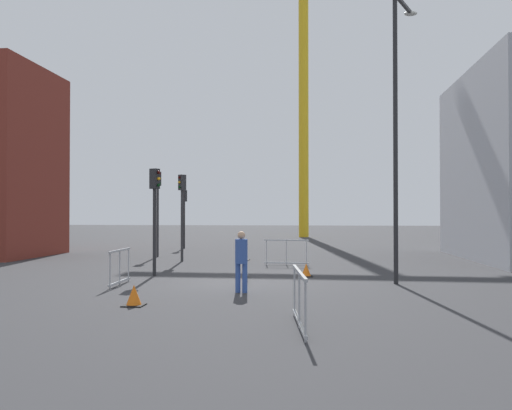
{
  "coord_description": "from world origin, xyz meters",
  "views": [
    {
      "loc": [
        2.35,
        -16.94,
        2.17
      ],
      "look_at": [
        0.0,
        4.85,
        2.51
      ],
      "focal_mm": 37.82,
      "sensor_mm": 36.0,
      "label": 1
    }
  ],
  "objects_px": {
    "traffic_cone_on_verge": "(243,254)",
    "construction_crane": "(301,47)",
    "streetlamp_tall": "(397,114)",
    "traffic_light_far": "(155,203)",
    "traffic_cone_striped": "(134,296)",
    "traffic_cone_by_barrier": "(306,271)",
    "traffic_light_crosswalk": "(184,209)",
    "traffic_light_island": "(158,200)",
    "pedestrian_walking": "(241,257)",
    "traffic_light_verge": "(182,203)"
  },
  "relations": [
    {
      "from": "traffic_cone_on_verge",
      "to": "traffic_cone_striped",
      "type": "bearing_deg",
      "value": -94.19
    },
    {
      "from": "traffic_light_verge",
      "to": "traffic_cone_by_barrier",
      "type": "xyz_separation_m",
      "value": [
        5.67,
        -5.29,
        -2.43
      ]
    },
    {
      "from": "streetlamp_tall",
      "to": "pedestrian_walking",
      "type": "xyz_separation_m",
      "value": [
        -4.59,
        -2.52,
        -4.3
      ]
    },
    {
      "from": "traffic_light_crosswalk",
      "to": "traffic_cone_by_barrier",
      "type": "distance_m",
      "value": 16.19
    },
    {
      "from": "traffic_cone_on_verge",
      "to": "traffic_cone_by_barrier",
      "type": "xyz_separation_m",
      "value": [
        3.02,
        -6.24,
        -0.08
      ]
    },
    {
      "from": "traffic_light_island",
      "to": "traffic_cone_by_barrier",
      "type": "xyz_separation_m",
      "value": [
        7.5,
        -7.64,
        -2.63
      ]
    },
    {
      "from": "traffic_cone_striped",
      "to": "traffic_cone_by_barrier",
      "type": "bearing_deg",
      "value": 57.93
    },
    {
      "from": "traffic_cone_by_barrier",
      "to": "traffic_light_verge",
      "type": "bearing_deg",
      "value": 137.03
    },
    {
      "from": "traffic_light_verge",
      "to": "construction_crane",
      "type": "bearing_deg",
      "value": 79.43
    },
    {
      "from": "traffic_light_crosswalk",
      "to": "traffic_light_island",
      "type": "relative_size",
      "value": 0.85
    },
    {
      "from": "pedestrian_walking",
      "to": "traffic_cone_by_barrier",
      "type": "distance_m",
      "value": 4.35
    },
    {
      "from": "traffic_light_crosswalk",
      "to": "traffic_light_verge",
      "type": "height_order",
      "value": "traffic_light_verge"
    },
    {
      "from": "traffic_cone_on_verge",
      "to": "construction_crane",
      "type": "bearing_deg",
      "value": 85.05
    },
    {
      "from": "traffic_light_crosswalk",
      "to": "traffic_light_island",
      "type": "height_order",
      "value": "traffic_light_island"
    },
    {
      "from": "traffic_light_verge",
      "to": "traffic_light_island",
      "type": "relative_size",
      "value": 0.92
    },
    {
      "from": "traffic_light_far",
      "to": "construction_crane",
      "type": "bearing_deg",
      "value": 82.07
    },
    {
      "from": "traffic_cone_striped",
      "to": "traffic_cone_on_verge",
      "type": "bearing_deg",
      "value": 85.81
    },
    {
      "from": "pedestrian_walking",
      "to": "traffic_light_far",
      "type": "bearing_deg",
      "value": 134.52
    },
    {
      "from": "traffic_cone_on_verge",
      "to": "traffic_cone_striped",
      "type": "xyz_separation_m",
      "value": [
        -0.92,
        -12.53,
        -0.06
      ]
    },
    {
      "from": "construction_crane",
      "to": "traffic_light_verge",
      "type": "xyz_separation_m",
      "value": [
        -4.79,
        -25.7,
        -14.84
      ]
    },
    {
      "from": "construction_crane",
      "to": "traffic_light_crosswalk",
      "type": "xyz_separation_m",
      "value": [
        -6.84,
        -16.92,
        -15.03
      ]
    },
    {
      "from": "construction_crane",
      "to": "traffic_cone_on_verge",
      "type": "bearing_deg",
      "value": -94.95
    },
    {
      "from": "traffic_cone_striped",
      "to": "streetlamp_tall",
      "type": "bearing_deg",
      "value": 35.61
    },
    {
      "from": "traffic_light_far",
      "to": "traffic_cone_striped",
      "type": "distance_m",
      "value": 6.51
    },
    {
      "from": "traffic_light_far",
      "to": "traffic_cone_by_barrier",
      "type": "height_order",
      "value": "traffic_light_far"
    },
    {
      "from": "traffic_light_crosswalk",
      "to": "pedestrian_walking",
      "type": "bearing_deg",
      "value": -71.53
    },
    {
      "from": "traffic_light_crosswalk",
      "to": "traffic_cone_by_barrier",
      "type": "height_order",
      "value": "traffic_light_crosswalk"
    },
    {
      "from": "construction_crane",
      "to": "traffic_cone_on_verge",
      "type": "xyz_separation_m",
      "value": [
        -2.14,
        -24.74,
        -17.19
      ]
    },
    {
      "from": "pedestrian_walking",
      "to": "traffic_cone_by_barrier",
      "type": "xyz_separation_m",
      "value": [
        1.71,
        3.93,
        -0.77
      ]
    },
    {
      "from": "traffic_light_crosswalk",
      "to": "traffic_cone_striped",
      "type": "xyz_separation_m",
      "value": [
        3.78,
        -20.35,
        -2.22
      ]
    },
    {
      "from": "construction_crane",
      "to": "traffic_cone_by_barrier",
      "type": "height_order",
      "value": "construction_crane"
    },
    {
      "from": "traffic_cone_by_barrier",
      "to": "traffic_cone_on_verge",
      "type": "bearing_deg",
      "value": 115.84
    },
    {
      "from": "construction_crane",
      "to": "streetlamp_tall",
      "type": "height_order",
      "value": "construction_crane"
    },
    {
      "from": "traffic_light_far",
      "to": "pedestrian_walking",
      "type": "distance_m",
      "value": 5.26
    },
    {
      "from": "traffic_light_far",
      "to": "traffic_cone_on_verge",
      "type": "height_order",
      "value": "traffic_light_far"
    },
    {
      "from": "traffic_cone_striped",
      "to": "traffic_light_verge",
      "type": "bearing_deg",
      "value": 98.52
    },
    {
      "from": "traffic_light_far",
      "to": "traffic_cone_by_barrier",
      "type": "xyz_separation_m",
      "value": [
        5.24,
        0.34,
        -2.31
      ]
    },
    {
      "from": "traffic_light_island",
      "to": "traffic_cone_on_verge",
      "type": "height_order",
      "value": "traffic_light_island"
    },
    {
      "from": "streetlamp_tall",
      "to": "traffic_light_verge",
      "type": "xyz_separation_m",
      "value": [
        -8.55,
        6.7,
        -2.64
      ]
    },
    {
      "from": "traffic_light_crosswalk",
      "to": "construction_crane",
      "type": "bearing_deg",
      "value": 67.99
    },
    {
      "from": "construction_crane",
      "to": "traffic_light_crosswalk",
      "type": "distance_m",
      "value": 23.65
    },
    {
      "from": "traffic_light_verge",
      "to": "traffic_light_far",
      "type": "distance_m",
      "value": 5.64
    },
    {
      "from": "construction_crane",
      "to": "traffic_light_verge",
      "type": "bearing_deg",
      "value": -100.57
    },
    {
      "from": "construction_crane",
      "to": "traffic_light_far",
      "type": "distance_m",
      "value": 34.98
    },
    {
      "from": "traffic_light_verge",
      "to": "pedestrian_walking",
      "type": "distance_m",
      "value": 10.17
    },
    {
      "from": "traffic_cone_striped",
      "to": "traffic_light_crosswalk",
      "type": "bearing_deg",
      "value": 100.52
    },
    {
      "from": "traffic_light_verge",
      "to": "traffic_cone_striped",
      "type": "height_order",
      "value": "traffic_light_verge"
    },
    {
      "from": "streetlamp_tall",
      "to": "construction_crane",
      "type": "bearing_deg",
      "value": 96.61
    },
    {
      "from": "traffic_light_crosswalk",
      "to": "pedestrian_walking",
      "type": "distance_m",
      "value": 19.02
    },
    {
      "from": "traffic_light_verge",
      "to": "traffic_cone_on_verge",
      "type": "distance_m",
      "value": 3.67
    }
  ]
}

